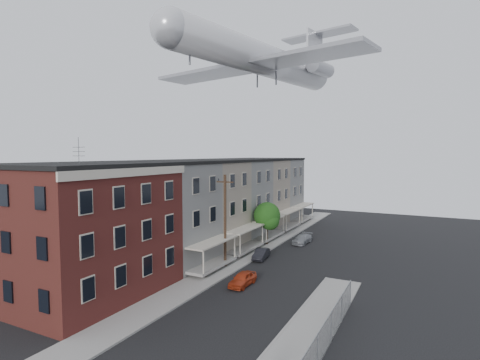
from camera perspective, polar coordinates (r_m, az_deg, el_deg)
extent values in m
cube|color=gray|center=(42.44, 1.87, -10.91)|extent=(3.00, 62.00, 0.12)
cube|color=gray|center=(22.96, 8.41, -24.47)|extent=(3.00, 26.00, 0.12)
cube|color=gray|center=(41.87, 3.70, -11.11)|extent=(0.15, 62.00, 0.14)
cube|color=gray|center=(23.40, 4.72, -23.84)|extent=(0.15, 26.00, 0.14)
cube|color=#3B1A12|center=(31.76, -22.60, -7.17)|extent=(10.00, 12.00, 10.00)
cube|color=black|center=(31.20, -22.85, 2.15)|extent=(10.30, 12.30, 0.30)
cube|color=beige|center=(27.55, -15.97, 1.17)|extent=(0.16, 12.20, 0.60)
cylinder|color=#515156|center=(28.38, -23.37, 4.00)|extent=(0.04, 0.04, 2.00)
cube|color=slate|center=(38.51, -11.77, -5.02)|extent=(10.00, 7.00, 10.00)
cube|color=black|center=(38.05, -11.88, 2.66)|extent=(10.25, 7.00, 0.30)
cube|color=gray|center=(36.20, -4.16, -12.76)|extent=(1.80, 6.40, 0.25)
cube|color=beige|center=(35.63, -4.18, -9.37)|extent=(1.90, 6.50, 0.15)
cube|color=slate|center=(44.13, -6.09, -3.81)|extent=(10.00, 7.00, 10.00)
cube|color=black|center=(43.73, -6.14, 2.89)|extent=(10.25, 7.00, 0.30)
cube|color=gray|center=(42.13, 0.83, -10.34)|extent=(1.80, 6.40, 0.25)
cube|color=beige|center=(41.64, 0.83, -7.40)|extent=(1.90, 6.50, 0.15)
cube|color=slate|center=(50.10, -1.73, -2.85)|extent=(10.00, 7.00, 10.00)
cube|color=black|center=(49.75, -1.74, 3.05)|extent=(10.25, 7.00, 0.30)
cube|color=gray|center=(48.35, 4.50, -8.47)|extent=(1.80, 6.40, 0.25)
cube|color=beige|center=(47.92, 4.52, -5.90)|extent=(1.90, 6.50, 0.15)
cube|color=slate|center=(56.31, 1.68, -2.09)|extent=(10.00, 7.00, 10.00)
cube|color=black|center=(56.00, 1.69, 3.15)|extent=(10.25, 7.00, 0.30)
cube|color=gray|center=(54.76, 7.31, -7.01)|extent=(1.80, 6.40, 0.25)
cube|color=beige|center=(54.38, 7.33, -4.73)|extent=(1.90, 6.50, 0.15)
cube|color=slate|center=(62.69, 4.40, -1.48)|extent=(10.00, 7.00, 10.00)
cube|color=black|center=(62.40, 4.42, 3.23)|extent=(10.25, 7.00, 0.30)
cube|color=gray|center=(61.29, 9.51, -5.85)|extent=(1.80, 6.40, 0.25)
cube|color=beige|center=(60.96, 9.53, -3.81)|extent=(1.90, 6.50, 0.15)
cylinder|color=gray|center=(21.32, 11.70, -24.18)|extent=(0.06, 0.06, 1.90)
cylinder|color=gray|center=(23.94, 13.70, -20.92)|extent=(0.06, 0.06, 1.90)
cylinder|color=gray|center=(26.63, 15.25, -18.29)|extent=(0.06, 0.06, 1.90)
cylinder|color=gray|center=(29.38, 16.47, -16.15)|extent=(0.06, 0.06, 1.90)
cube|color=gray|center=(20.92, 11.73, -22.00)|extent=(0.04, 18.00, 0.04)
cube|color=gray|center=(21.32, 11.70, -24.18)|extent=(0.02, 18.00, 1.80)
cylinder|color=black|center=(36.29, -2.28, -6.29)|extent=(0.26, 0.26, 9.00)
cube|color=black|center=(35.81, -2.30, -0.30)|extent=(1.80, 0.12, 0.12)
cylinder|color=black|center=(36.14, -3.27, 0.05)|extent=(0.08, 0.08, 0.25)
cylinder|color=black|center=(35.46, -1.31, -0.02)|extent=(0.08, 0.08, 0.25)
cylinder|color=black|center=(45.69, 4.13, -8.37)|extent=(0.24, 0.24, 2.40)
sphere|color=#194813|center=(45.24, 4.14, -5.40)|extent=(3.20, 3.20, 3.20)
sphere|color=#194813|center=(44.87, 4.58, -6.20)|extent=(2.24, 2.24, 2.24)
imported|color=#B43617|center=(32.27, 0.41, -14.84)|extent=(1.39, 3.35, 1.13)
imported|color=black|center=(39.92, 3.24, -11.17)|extent=(1.59, 3.41, 1.08)
imported|color=gray|center=(47.07, 9.48, -8.86)|extent=(1.80, 3.89, 1.10)
cylinder|color=silver|center=(39.99, 3.22, 17.93)|extent=(8.10, 23.96, 3.18)
sphere|color=silver|center=(31.47, -10.53, 21.74)|extent=(3.18, 3.18, 3.18)
cone|color=silver|center=(49.91, 11.51, 15.05)|extent=(3.73, 3.58, 3.18)
cube|color=#939399|center=(38.59, 1.87, 16.93)|extent=(24.17, 9.07, 0.35)
cylinder|color=#939399|center=(48.16, 6.92, 15.75)|extent=(2.38, 4.22, 1.59)
cylinder|color=#939399|center=(45.86, 12.18, 16.29)|extent=(2.38, 4.22, 1.59)
cube|color=silver|center=(50.10, 11.28, 18.27)|extent=(1.03, 3.74, 5.56)
cube|color=#939399|center=(51.64, 11.87, 20.80)|extent=(9.76, 4.50, 0.25)
cylinder|color=#515156|center=(32.26, -7.67, 18.03)|extent=(0.16, 0.16, 1.19)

